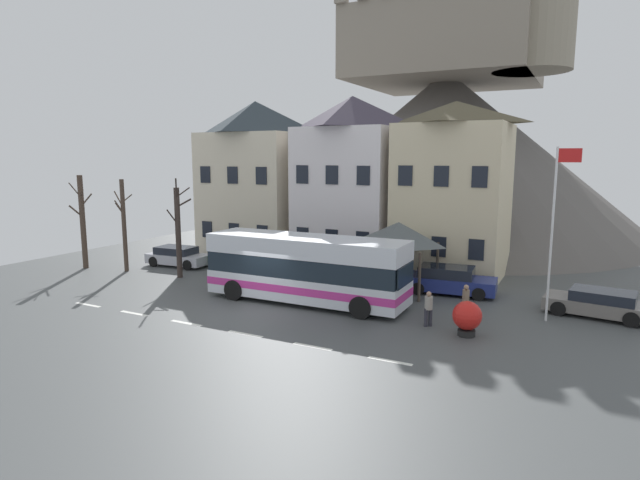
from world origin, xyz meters
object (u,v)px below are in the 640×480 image
(bare_tree_02, at_px, (178,231))
(transit_bus, at_px, (306,270))
(hilltop_castle, at_px, (445,145))
(harbour_buoy, at_px, (467,317))
(public_bench, at_px, (444,276))
(bare_tree_00, at_px, (83,221))
(pedestrian_01, at_px, (428,307))
(parked_car_01, at_px, (244,259))
(pedestrian_00, at_px, (466,300))
(parked_car_02, at_px, (178,256))
(parked_car_00, at_px, (449,280))
(bare_tree_01, at_px, (124,224))
(townhouse_00, at_px, (256,180))
(townhouse_02, at_px, (453,190))
(townhouse_01, at_px, (352,182))
(parked_car_03, at_px, (598,303))
(flagpole, at_px, (555,223))

(bare_tree_02, bearing_deg, transit_bus, -7.97)
(hilltop_castle, distance_m, harbour_buoy, 28.86)
(public_bench, height_order, bare_tree_00, bare_tree_00)
(pedestrian_01, relative_size, bare_tree_02, 0.26)
(parked_car_01, height_order, pedestrian_00, pedestrian_00)
(parked_car_02, xyz_separation_m, pedestrian_00, (18.74, -3.20, 0.30))
(parked_car_00, xyz_separation_m, parked_car_02, (-17.04, -1.10, -0.07))
(hilltop_castle, distance_m, pedestrian_00, 27.01)
(bare_tree_01, bearing_deg, parked_car_02, 57.66)
(transit_bus, bearing_deg, bare_tree_02, 171.51)
(pedestrian_00, height_order, bare_tree_02, bare_tree_02)
(townhouse_00, height_order, townhouse_02, townhouse_00)
(townhouse_01, relative_size, pedestrian_01, 7.19)
(parked_car_01, distance_m, parked_car_03, 19.25)
(townhouse_02, relative_size, bare_tree_00, 1.73)
(townhouse_02, distance_m, transit_bus, 10.83)
(bare_tree_00, height_order, bare_tree_02, bare_tree_00)
(parked_car_03, relative_size, flagpole, 0.60)
(bare_tree_00, relative_size, bare_tree_01, 1.04)
(pedestrian_00, bearing_deg, harbour_buoy, -76.35)
(transit_bus, height_order, harbour_buoy, transit_bus)
(parked_car_00, bearing_deg, pedestrian_01, -90.18)
(public_bench, distance_m, bare_tree_02, 15.14)
(bare_tree_02, bearing_deg, parked_car_03, 6.91)
(townhouse_02, bearing_deg, pedestrian_00, -72.49)
(hilltop_castle, height_order, bare_tree_00, hilltop_castle)
(parked_car_03, height_order, bare_tree_00, bare_tree_00)
(pedestrian_01, height_order, bare_tree_01, bare_tree_01)
(bare_tree_00, bearing_deg, transit_bus, -1.88)
(parked_car_00, distance_m, public_bench, 1.87)
(parked_car_02, height_order, bare_tree_00, bare_tree_00)
(bare_tree_02, bearing_deg, townhouse_02, 30.02)
(pedestrian_00, relative_size, flagpole, 0.22)
(parked_car_01, bearing_deg, parked_car_03, 3.98)
(townhouse_01, distance_m, bare_tree_00, 16.91)
(harbour_buoy, height_order, bare_tree_02, bare_tree_02)
(townhouse_02, xyz_separation_m, pedestrian_00, (2.72, -8.64, -4.09))
(parked_car_03, bearing_deg, pedestrian_01, 44.72)
(parked_car_00, distance_m, parked_car_03, 6.79)
(parked_car_00, bearing_deg, townhouse_01, 143.71)
(townhouse_02, bearing_deg, townhouse_00, 179.96)
(parked_car_01, distance_m, pedestrian_01, 14.09)
(bare_tree_00, xyz_separation_m, bare_tree_01, (2.98, 0.51, -0.07))
(townhouse_02, distance_m, flagpole, 9.16)
(townhouse_01, height_order, bare_tree_01, townhouse_01)
(harbour_buoy, relative_size, bare_tree_02, 0.24)
(townhouse_02, xyz_separation_m, pedestrian_01, (1.52, -10.02, -4.19))
(parked_car_03, bearing_deg, pedestrian_00, 41.17)
(harbour_buoy, height_order, bare_tree_00, bare_tree_00)
(pedestrian_01, bearing_deg, public_bench, 99.01)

